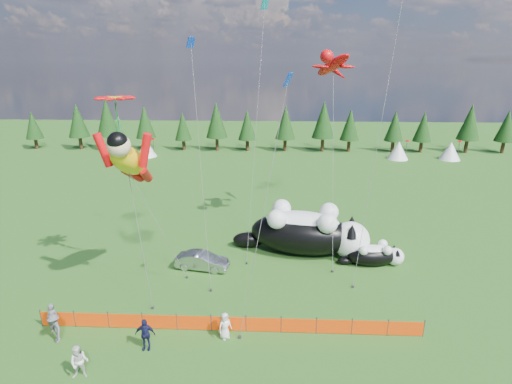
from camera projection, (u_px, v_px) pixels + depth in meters
ground at (234, 301)px, 25.83m from camera, size 160.00×160.00×0.00m
safety_fence at (229, 324)px, 22.83m from camera, size 22.06×0.06×1.10m
tree_line at (259, 128)px, 67.24m from camera, size 90.00×4.00×8.00m
festival_tents at (328, 150)px, 62.86m from camera, size 50.00×3.20×2.80m
cat_large at (308, 231)px, 31.73m from camera, size 10.96×5.23×3.98m
cat_small at (375, 254)px, 30.20m from camera, size 5.02×1.93×1.81m
car at (202, 261)px, 29.66m from camera, size 4.09×1.96×1.30m
spectator_a at (53, 319)px, 22.54m from camera, size 0.73×0.51×1.88m
spectator_b at (79, 362)px, 19.36m from camera, size 0.96×0.66×1.82m
spectator_c at (145, 334)px, 21.30m from camera, size 1.11×0.62×1.85m
spectator_d at (55, 328)px, 21.90m from camera, size 1.21×1.16×1.72m
spectator_e at (225, 326)px, 22.17m from camera, size 0.93×0.88×1.60m
superhero_kite at (129, 161)px, 23.74m from camera, size 4.93×5.16×11.75m
gecko_kite at (333, 65)px, 31.73m from camera, size 5.51×11.00×16.48m
flower_kite at (115, 101)px, 24.11m from camera, size 3.79×4.71×13.07m
diamond_kite_a at (192, 56)px, 27.12m from camera, size 2.13×5.91×17.06m
diamond_kite_c at (285, 97)px, 18.98m from camera, size 2.72×1.48×14.68m
diamond_kite_d at (264, 18)px, 31.46m from camera, size 1.66×7.82×20.33m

